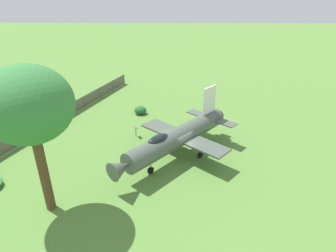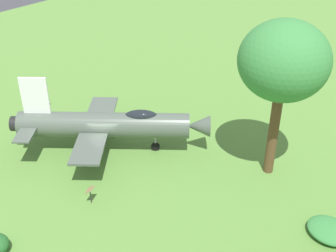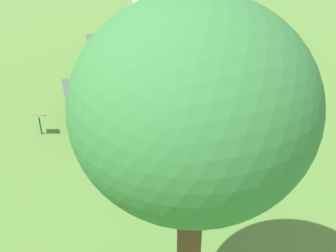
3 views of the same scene
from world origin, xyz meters
name	(u,v)px [view 1 (image 1 of 3)]	position (x,y,z in m)	size (l,w,h in m)	color
ground_plane	(178,157)	(0.00, 0.00, 0.00)	(200.00, 200.00, 0.00)	#568438
display_jet	(176,138)	(0.28, -0.25, 2.05)	(11.67, 10.86, 5.45)	#4C564C
shade_tree	(28,106)	(6.73, -8.86, 7.57)	(5.19, 5.25, 10.00)	brown
perimeter_fence	(55,118)	(-6.48, -13.35, 0.79)	(29.28, 10.74, 1.48)	#4C4238
shrub_near_fence	(140,110)	(-9.45, -4.35, 0.46)	(1.35, 1.44, 0.93)	#235B26
info_plaque	(136,129)	(-3.76, -4.22, 0.85)	(0.72, 0.66, 1.14)	#333333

